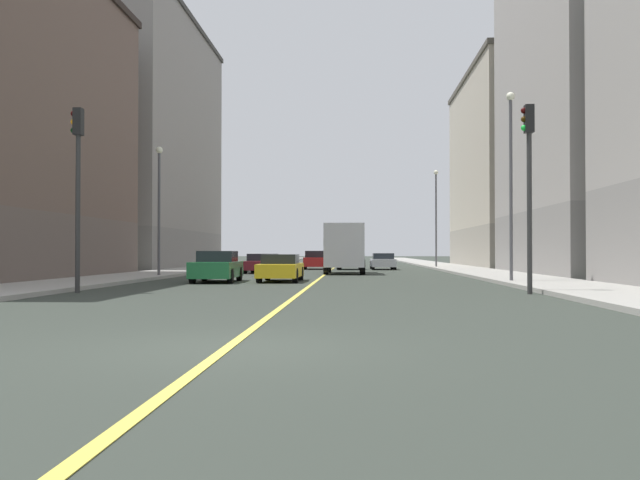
{
  "coord_description": "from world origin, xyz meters",
  "views": [
    {
      "loc": [
        1.8,
        -9.77,
        1.36
      ],
      "look_at": [
        -1.09,
        47.33,
        2.32
      ],
      "focal_mm": 39.2,
      "sensor_mm": 36.0,
      "label": 1
    }
  ],
  "objects_px": {
    "traffic_light_right_near": "(78,173)",
    "street_lamp_right_near": "(159,196)",
    "building_left_far": "(512,170)",
    "car_blue": "(324,258)",
    "street_lamp_left_far": "(436,209)",
    "building_left_mid": "(595,94)",
    "car_maroon": "(263,263)",
    "car_yellow": "(281,268)",
    "street_lamp_left_near": "(511,168)",
    "car_red": "(315,260)",
    "building_right_midblock": "(146,144)",
    "car_teal": "(350,262)",
    "car_green": "(217,267)",
    "car_silver": "(383,261)",
    "traffic_light_left_near": "(529,172)",
    "box_truck": "(345,248)"
  },
  "relations": [
    {
      "from": "car_maroon",
      "to": "car_blue",
      "type": "relative_size",
      "value": 0.99
    },
    {
      "from": "building_left_mid",
      "to": "street_lamp_left_far",
      "type": "xyz_separation_m",
      "value": [
        -7.34,
        16.05,
        -5.64
      ]
    },
    {
      "from": "building_left_mid",
      "to": "traffic_light_left_near",
      "type": "bearing_deg",
      "value": -114.33
    },
    {
      "from": "street_lamp_left_near",
      "to": "street_lamp_left_far",
      "type": "relative_size",
      "value": 1.01
    },
    {
      "from": "building_right_midblock",
      "to": "car_teal",
      "type": "bearing_deg",
      "value": -13.78
    },
    {
      "from": "street_lamp_left_far",
      "to": "car_blue",
      "type": "distance_m",
      "value": 24.35
    },
    {
      "from": "building_left_mid",
      "to": "traffic_light_right_near",
      "type": "height_order",
      "value": "building_left_mid"
    },
    {
      "from": "car_maroon",
      "to": "box_truck",
      "type": "relative_size",
      "value": 0.68
    },
    {
      "from": "car_silver",
      "to": "street_lamp_left_near",
      "type": "bearing_deg",
      "value": -79.3
    },
    {
      "from": "car_teal",
      "to": "building_left_mid",
      "type": "bearing_deg",
      "value": -40.35
    },
    {
      "from": "car_green",
      "to": "building_left_mid",
      "type": "bearing_deg",
      "value": 26.76
    },
    {
      "from": "traffic_light_right_near",
      "to": "street_lamp_right_near",
      "type": "relative_size",
      "value": 0.92
    },
    {
      "from": "traffic_light_right_near",
      "to": "street_lamp_right_near",
      "type": "height_order",
      "value": "street_lamp_right_near"
    },
    {
      "from": "car_teal",
      "to": "car_maroon",
      "type": "bearing_deg",
      "value": -120.77
    },
    {
      "from": "street_lamp_right_near",
      "to": "car_maroon",
      "type": "distance_m",
      "value": 10.1
    },
    {
      "from": "building_left_far",
      "to": "street_lamp_left_far",
      "type": "distance_m",
      "value": 9.77
    },
    {
      "from": "car_yellow",
      "to": "car_blue",
      "type": "height_order",
      "value": "car_blue"
    },
    {
      "from": "traffic_light_right_near",
      "to": "car_yellow",
      "type": "height_order",
      "value": "traffic_light_right_near"
    },
    {
      "from": "street_lamp_left_near",
      "to": "car_red",
      "type": "relative_size",
      "value": 1.84
    },
    {
      "from": "car_yellow",
      "to": "car_silver",
      "type": "xyz_separation_m",
      "value": [
        5.5,
        21.84,
        0.01
      ]
    },
    {
      "from": "building_left_mid",
      "to": "street_lamp_right_near",
      "type": "relative_size",
      "value": 3.14
    },
    {
      "from": "building_right_midblock",
      "to": "street_lamp_left_near",
      "type": "relative_size",
      "value": 3.03
    },
    {
      "from": "car_silver",
      "to": "traffic_light_left_near",
      "type": "bearing_deg",
      "value": -83.61
    },
    {
      "from": "building_left_far",
      "to": "building_right_midblock",
      "type": "xyz_separation_m",
      "value": [
        -31.43,
        -4.96,
        1.85
      ]
    },
    {
      "from": "traffic_light_left_near",
      "to": "car_yellow",
      "type": "height_order",
      "value": "traffic_light_left_near"
    },
    {
      "from": "street_lamp_right_near",
      "to": "car_teal",
      "type": "distance_m",
      "value": 20.44
    },
    {
      "from": "car_blue",
      "to": "car_teal",
      "type": "bearing_deg",
      "value": -83.16
    },
    {
      "from": "street_lamp_right_near",
      "to": "building_left_far",
      "type": "bearing_deg",
      "value": 47.98
    },
    {
      "from": "building_left_mid",
      "to": "car_maroon",
      "type": "relative_size",
      "value": 4.58
    },
    {
      "from": "street_lamp_left_far",
      "to": "building_left_mid",
      "type": "bearing_deg",
      "value": -65.43
    },
    {
      "from": "building_right_midblock",
      "to": "car_green",
      "type": "xyz_separation_m",
      "value": [
        11.33,
        -26.51,
        -9.74
      ]
    },
    {
      "from": "traffic_light_right_near",
      "to": "street_lamp_left_far",
      "type": "distance_m",
      "value": 37.97
    },
    {
      "from": "building_left_mid",
      "to": "traffic_light_left_near",
      "type": "xyz_separation_m",
      "value": [
        -8.35,
        -18.47,
        -6.57
      ]
    },
    {
      "from": "building_right_midblock",
      "to": "box_truck",
      "type": "xyz_separation_m",
      "value": [
        16.87,
        -14.46,
        -8.8
      ]
    },
    {
      "from": "street_lamp_left_far",
      "to": "car_yellow",
      "type": "xyz_separation_m",
      "value": [
        -9.97,
        -25.5,
        -4.24
      ]
    },
    {
      "from": "car_blue",
      "to": "building_left_far",
      "type": "bearing_deg",
      "value": -43.47
    },
    {
      "from": "traffic_light_right_near",
      "to": "box_truck",
      "type": "relative_size",
      "value": 0.91
    },
    {
      "from": "building_left_mid",
      "to": "traffic_light_right_near",
      "type": "xyz_separation_m",
      "value": [
        -23.11,
        -18.47,
        -6.54
      ]
    },
    {
      "from": "traffic_light_left_near",
      "to": "traffic_light_right_near",
      "type": "xyz_separation_m",
      "value": [
        -14.75,
        0.0,
        0.03
      ]
    },
    {
      "from": "car_green",
      "to": "car_teal",
      "type": "bearing_deg",
      "value": 75.5
    },
    {
      "from": "street_lamp_left_far",
      "to": "car_green",
      "type": "relative_size",
      "value": 1.73
    },
    {
      "from": "street_lamp_left_far",
      "to": "car_red",
      "type": "height_order",
      "value": "street_lamp_left_far"
    },
    {
      "from": "traffic_light_right_near",
      "to": "car_blue",
      "type": "bearing_deg",
      "value": 84.22
    },
    {
      "from": "building_left_far",
      "to": "car_yellow",
      "type": "xyz_separation_m",
      "value": [
        -17.31,
        -30.78,
        -7.94
      ]
    },
    {
      "from": "street_lamp_left_near",
      "to": "car_blue",
      "type": "height_order",
      "value": "street_lamp_left_near"
    },
    {
      "from": "car_silver",
      "to": "street_lamp_left_far",
      "type": "bearing_deg",
      "value": 39.27
    },
    {
      "from": "car_silver",
      "to": "car_red",
      "type": "height_order",
      "value": "car_red"
    },
    {
      "from": "building_left_mid",
      "to": "street_lamp_left_far",
      "type": "height_order",
      "value": "building_left_mid"
    },
    {
      "from": "street_lamp_left_near",
      "to": "car_blue",
      "type": "relative_size",
      "value": 1.72
    },
    {
      "from": "street_lamp_left_near",
      "to": "car_yellow",
      "type": "height_order",
      "value": "street_lamp_left_near"
    }
  ]
}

